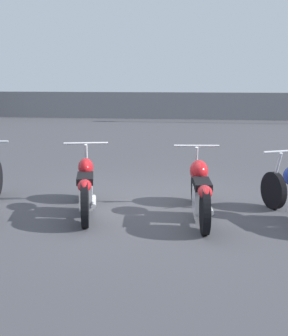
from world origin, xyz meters
The scene contains 4 objects.
ground_plane centered at (0.00, 0.00, 0.00)m, with size 60.00×60.00×0.00m, color #424247.
fence_back centered at (0.00, 15.83, 0.66)m, with size 40.00×0.04×1.32m.
motorcycle_slot_2 centered at (-0.85, -0.52, 0.43)m, with size 0.81×2.11×1.03m.
motorcycle_slot_3 centered at (0.92, -0.53, 0.44)m, with size 0.74×2.23×1.02m.
Camera 1 is at (0.96, -7.44, 2.13)m, focal length 50.00 mm.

